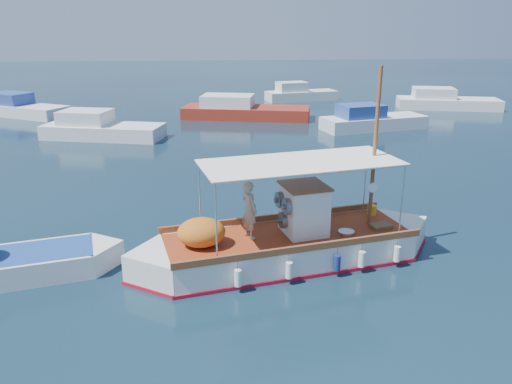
{
  "coord_description": "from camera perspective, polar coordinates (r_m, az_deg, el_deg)",
  "views": [
    {
      "loc": [
        -1.85,
        -13.25,
        6.37
      ],
      "look_at": [
        -0.64,
        0.0,
        1.85
      ],
      "focal_mm": 35.0,
      "sensor_mm": 36.0,
      "label": 1
    }
  ],
  "objects": [
    {
      "name": "ground",
      "position": [
        14.82,
        2.49,
        -6.73
      ],
      "size": [
        160.0,
        160.0,
        0.0
      ],
      "primitive_type": "plane",
      "color": "black",
      "rests_on": "ground"
    },
    {
      "name": "fishing_caique",
      "position": [
        14.02,
        3.44,
        -6.11
      ],
      "size": [
        8.8,
        3.77,
        5.5
      ],
      "rotation": [
        0.0,
        0.0,
        0.22
      ],
      "color": "white",
      "rests_on": "ground"
    },
    {
      "name": "dinghy",
      "position": [
        14.73,
        -26.61,
        -7.72
      ],
      "size": [
        5.74,
        2.63,
        1.44
      ],
      "rotation": [
        0.0,
        0.0,
        0.24
      ],
      "color": "white",
      "rests_on": "ground"
    },
    {
      "name": "bg_boat_nw",
      "position": [
        30.6,
        -17.41,
        6.81
      ],
      "size": [
        7.24,
        4.0,
        1.8
      ],
      "rotation": [
        0.0,
        0.0,
        -0.25
      ],
      "color": "silver",
      "rests_on": "ground"
    },
    {
      "name": "bg_boat_n",
      "position": [
        35.58,
        -1.57,
        9.23
      ],
      "size": [
        9.21,
        4.67,
        1.8
      ],
      "rotation": [
        0.0,
        0.0,
        -0.22
      ],
      "color": "maroon",
      "rests_on": "ground"
    },
    {
      "name": "bg_boat_ne",
      "position": [
        32.54,
        13.01,
        7.86
      ],
      "size": [
        6.97,
        3.69,
        1.8
      ],
      "rotation": [
        0.0,
        0.0,
        0.24
      ],
      "color": "silver",
      "rests_on": "ground"
    },
    {
      "name": "bg_boat_e",
      "position": [
        42.35,
        20.75,
        9.57
      ],
      "size": [
        8.03,
        4.32,
        1.8
      ],
      "rotation": [
        0.0,
        0.0,
        -0.24
      ],
      "color": "silver",
      "rests_on": "ground"
    },
    {
      "name": "bg_boat_far_w",
      "position": [
        40.38,
        -25.39,
        8.59
      ],
      "size": [
        7.38,
        5.58,
        1.8
      ],
      "rotation": [
        0.0,
        0.0,
        -0.52
      ],
      "color": "silver",
      "rests_on": "ground"
    },
    {
      "name": "bg_boat_far_n",
      "position": [
        44.12,
        4.97,
        11.02
      ],
      "size": [
        6.38,
        3.26,
        1.8
      ],
      "rotation": [
        0.0,
        0.0,
        0.22
      ],
      "color": "silver",
      "rests_on": "ground"
    }
  ]
}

